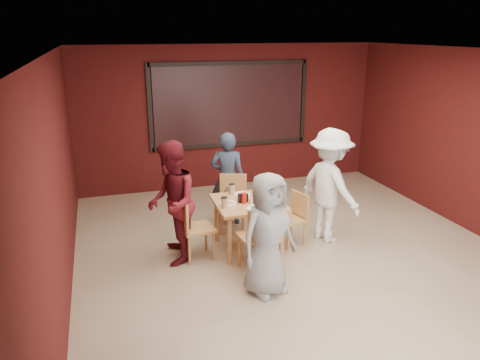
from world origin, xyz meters
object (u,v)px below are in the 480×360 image
object	(u,v)px
diner_front	(268,235)
diner_back	(228,178)
chair_right	(294,215)
chair_left	(192,225)
diner_right	(330,186)
chair_back	(233,199)
diner_left	(172,203)
dining_table	(248,207)
chair_front	(261,235)

from	to	relation	value
diner_front	diner_back	world-z (taller)	diner_back
chair_right	diner_back	world-z (taller)	diner_back
chair_left	diner_front	bearing A→B (deg)	-58.55
chair_right	diner_back	distance (m)	1.31
diner_right	chair_back	bearing A→B (deg)	40.25
diner_front	diner_right	bearing A→B (deg)	19.59
diner_left	diner_right	world-z (taller)	diner_right
diner_front	diner_back	xyz separation A→B (m)	(0.13, 2.22, 0.00)
chair_left	dining_table	bearing A→B (deg)	2.95
chair_back	diner_left	world-z (taller)	diner_left
chair_back	diner_left	xyz separation A→B (m)	(-1.08, -0.79, 0.34)
chair_back	diner_front	distance (m)	1.97
chair_left	diner_left	xyz separation A→B (m)	(-0.26, 0.03, 0.34)
dining_table	chair_front	size ratio (longest dim) A/B	0.99
diner_back	diner_right	size ratio (longest dim) A/B	0.89
dining_table	chair_right	size ratio (longest dim) A/B	1.23
diner_front	diner_left	xyz separation A→B (m)	(-0.95, 1.16, 0.08)
diner_front	chair_back	bearing A→B (deg)	66.38
chair_back	chair_right	xyz separation A→B (m)	(0.72, -0.78, -0.06)
dining_table	chair_left	distance (m)	0.84
diner_back	diner_right	bearing A→B (deg)	160.80
diner_back	diner_left	xyz separation A→B (m)	(-1.07, -1.06, 0.08)
chair_left	diner_front	distance (m)	1.34
chair_right	diner_back	xyz separation A→B (m)	(-0.73, 1.05, 0.32)
dining_table	chair_left	bearing A→B (deg)	-177.05
dining_table	diner_back	xyz separation A→B (m)	(-0.01, 1.05, 0.11)
chair_back	chair_left	size ratio (longest dim) A/B	0.99
diner_left	diner_right	size ratio (longest dim) A/B	0.98
dining_table	diner_left	world-z (taller)	diner_left
chair_left	diner_back	xyz separation A→B (m)	(0.81, 1.10, 0.26)
chair_back	diner_back	distance (m)	0.38
chair_front	diner_left	xyz separation A→B (m)	(-1.02, 0.71, 0.30)
dining_table	diner_left	bearing A→B (deg)	-179.53
chair_back	diner_left	size ratio (longest dim) A/B	0.52
chair_left	diner_left	size ratio (longest dim) A/B	0.53
chair_left	diner_left	world-z (taller)	diner_left
diner_front	diner_left	distance (m)	1.50
chair_right	diner_right	xyz separation A→B (m)	(0.54, -0.03, 0.42)
chair_right	diner_front	size ratio (longest dim) A/B	0.51
chair_right	diner_front	distance (m)	1.48
diner_left	diner_right	distance (m)	2.34
chair_back	dining_table	bearing A→B (deg)	-89.92
chair_left	diner_right	bearing A→B (deg)	0.49
diner_front	diner_left	world-z (taller)	diner_left
chair_front	diner_left	distance (m)	1.28
chair_front	diner_front	size ratio (longest dim) A/B	0.64
chair_back	diner_left	bearing A→B (deg)	-143.79
dining_table	chair_left	size ratio (longest dim) A/B	1.08
diner_right	diner_left	bearing A→B (deg)	72.45
chair_back	chair_right	bearing A→B (deg)	-47.23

